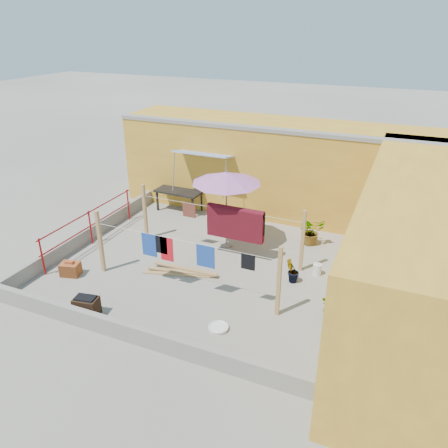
{
  "coord_description": "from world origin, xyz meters",
  "views": [
    {
      "loc": [
        4.7,
        -9.67,
        6.3
      ],
      "look_at": [
        0.4,
        0.3,
        1.24
      ],
      "focal_mm": 35.0,
      "sensor_mm": 36.0,
      "label": 1
    }
  ],
  "objects": [
    {
      "name": "plant_back_b",
      "position": [
        3.7,
        2.89,
        0.34
      ],
      "size": [
        0.46,
        0.46,
        0.69
      ],
      "primitive_type": "imported",
      "rotation": [
        0.0,
        0.0,
        1.36
      ],
      "color": "#28611B",
      "rests_on": "ground"
    },
    {
      "name": "water_jug_b",
      "position": [
        2.98,
        0.74,
        0.16
      ],
      "size": [
        0.23,
        0.23,
        0.36
      ],
      "color": "silver",
      "rests_on": "ground"
    },
    {
      "name": "parapet_left",
      "position": [
        -4.08,
        0.0,
        0.22
      ],
      "size": [
        0.16,
        7.3,
        0.44
      ],
      "primitive_type": "cube",
      "color": "gray",
      "rests_on": "ground"
    },
    {
      "name": "clothesline_rig",
      "position": [
        0.43,
        0.53,
        1.04
      ],
      "size": [
        5.09,
        2.35,
        1.8
      ],
      "color": "tan",
      "rests_on": "ground"
    },
    {
      "name": "red_railing",
      "position": [
        -3.85,
        -0.2,
        0.72
      ],
      "size": [
        0.05,
        4.2,
        1.1
      ],
      "color": "#A11014",
      "rests_on": "ground"
    },
    {
      "name": "white_basin",
      "position": [
        1.46,
        -2.45,
        0.04
      ],
      "size": [
        0.46,
        0.46,
        0.08
      ],
      "color": "silver",
      "rests_on": "ground"
    },
    {
      "name": "brazier",
      "position": [
        -1.59,
        -3.2,
        0.24
      ],
      "size": [
        0.61,
        0.46,
        0.5
      ],
      "color": "#321E13",
      "rests_on": "ground"
    },
    {
      "name": "parapet_front",
      "position": [
        0.0,
        -3.58,
        0.22
      ],
      "size": [
        8.3,
        0.16,
        0.44
      ],
      "primitive_type": "cube",
      "color": "gray",
      "rests_on": "ground"
    },
    {
      "name": "lumber_pile",
      "position": [
        -0.46,
        -0.68,
        0.06
      ],
      "size": [
        2.04,
        0.67,
        0.12
      ],
      "color": "tan",
      "rests_on": "ground"
    },
    {
      "name": "wall_right",
      "position": [
        5.2,
        0.0,
        1.6
      ],
      "size": [
        2.4,
        9.0,
        3.2
      ],
      "primitive_type": "cube",
      "color": "gold",
      "rests_on": "ground"
    },
    {
      "name": "ground",
      "position": [
        0.0,
        0.0,
        0.0
      ],
      "size": [
        80.0,
        80.0,
        0.0
      ],
      "primitive_type": "plane",
      "color": "#9E998E",
      "rests_on": "ground"
    },
    {
      "name": "brick_stack",
      "position": [
        -3.18,
        -1.94,
        0.19
      ],
      "size": [
        0.58,
        0.48,
        0.44
      ],
      "color": "#B35A29",
      "rests_on": "ground"
    },
    {
      "name": "plant_right_c",
      "position": [
        3.7,
        -1.11,
        0.28
      ],
      "size": [
        0.58,
        0.62,
        0.57
      ],
      "primitive_type": "imported",
      "rotation": [
        0.0,
        0.0,
        5.03
      ],
      "color": "#28611B",
      "rests_on": "ground"
    },
    {
      "name": "wall_back",
      "position": [
        0.5,
        4.69,
        1.61
      ],
      "size": [
        11.0,
        3.27,
        3.21
      ],
      "color": "gold",
      "rests_on": "ground"
    },
    {
      "name": "patio_umbrella",
      "position": [
        0.04,
        1.32,
        2.19
      ],
      "size": [
        2.43,
        2.43,
        2.44
      ],
      "color": "gray",
      "rests_on": "ground"
    },
    {
      "name": "water_jug_a",
      "position": [
        3.7,
        0.24,
        0.14
      ],
      "size": [
        0.2,
        0.2,
        0.32
      ],
      "color": "silver",
      "rests_on": "ground"
    },
    {
      "name": "green_hose",
      "position": [
        3.7,
        2.78,
        0.04
      ],
      "size": [
        0.53,
        0.53,
        0.08
      ],
      "color": "#1B7B28",
      "rests_on": "ground"
    },
    {
      "name": "plant_right_b",
      "position": [
        2.44,
        0.09,
        0.34
      ],
      "size": [
        0.47,
        0.48,
        0.68
      ],
      "primitive_type": "imported",
      "rotation": [
        0.0,
        0.0,
        4.05
      ],
      "color": "#28611B",
      "rests_on": "ground"
    },
    {
      "name": "plant_right_a",
      "position": [
        3.7,
        2.48,
        0.42
      ],
      "size": [
        0.5,
        0.4,
        0.83
      ],
      "primitive_type": "imported",
      "rotation": [
        0.0,
        0.0,
        2.88
      ],
      "color": "#28611B",
      "rests_on": "ground"
    },
    {
      "name": "outdoor_table",
      "position": [
        -2.61,
        3.2,
        0.71
      ],
      "size": [
        1.71,
        0.9,
        0.79
      ],
      "color": "black",
      "rests_on": "ground"
    },
    {
      "name": "plant_back_a",
      "position": [
        2.38,
        2.48,
        0.43
      ],
      "size": [
        1.03,
        1.01,
        0.86
      ],
      "primitive_type": "imported",
      "rotation": [
        0.0,
        0.0,
        0.66
      ],
      "color": "#28611B",
      "rests_on": "ground"
    }
  ]
}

